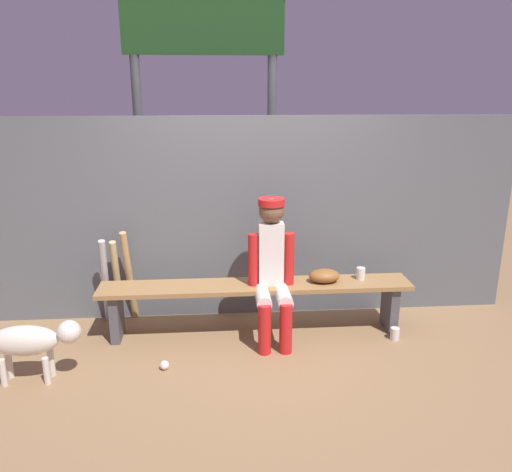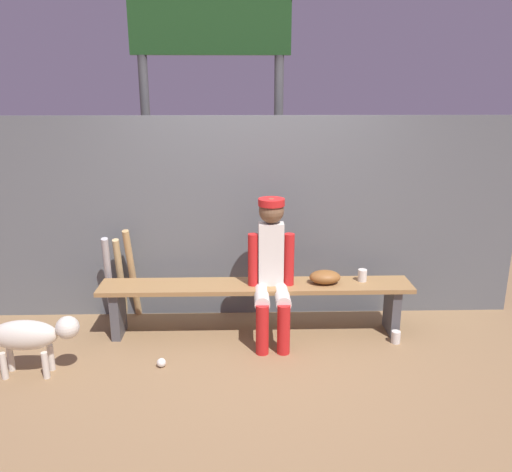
{
  "view_description": "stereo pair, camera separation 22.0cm",
  "coord_description": "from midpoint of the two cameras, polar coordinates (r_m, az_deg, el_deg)",
  "views": [
    {
      "loc": [
        -0.33,
        -4.27,
        2.18
      ],
      "look_at": [
        0.0,
        0.0,
        0.93
      ],
      "focal_mm": 35.79,
      "sensor_mm": 36.0,
      "label": 1
    },
    {
      "loc": [
        -0.12,
        -4.28,
        2.18
      ],
      "look_at": [
        0.0,
        0.0,
        0.93
      ],
      "focal_mm": 35.79,
      "sensor_mm": 36.0,
      "label": 2
    }
  ],
  "objects": [
    {
      "name": "ground_plane",
      "position": [
        4.8,
        1.33,
        -10.75
      ],
      "size": [
        30.0,
        30.0,
        0.0
      ],
      "primitive_type": "plane",
      "color": "olive"
    },
    {
      "name": "chainlink_fence",
      "position": [
        4.89,
        1.15,
        1.91
      ],
      "size": [
        5.09,
        0.03,
        1.94
      ],
      "primitive_type": "cube",
      "color": "#595E63",
      "rests_on": "ground_plane"
    },
    {
      "name": "dugout_bench",
      "position": [
        4.64,
        1.37,
        -6.55
      ],
      "size": [
        2.81,
        0.36,
        0.48
      ],
      "color": "olive",
      "rests_on": "ground_plane"
    },
    {
      "name": "player_seated",
      "position": [
        4.44,
        3.18,
        -3.41
      ],
      "size": [
        0.41,
        0.55,
        1.27
      ],
      "color": "silver",
      "rests_on": "ground_plane"
    },
    {
      "name": "baseball_glove",
      "position": [
        4.65,
        9.06,
        -4.56
      ],
      "size": [
        0.28,
        0.2,
        0.12
      ],
      "primitive_type": "ellipsoid",
      "color": "brown",
      "rests_on": "dugout_bench"
    },
    {
      "name": "bat_wood_tan",
      "position": [
        5.02,
        -12.44,
        -4.16
      ],
      "size": [
        0.1,
        0.27,
        0.92
      ],
      "primitive_type": "cylinder",
      "rotation": [
        0.21,
        0.0,
        -0.14
      ],
      "color": "tan",
      "rests_on": "ground_plane"
    },
    {
      "name": "bat_wood_natural",
      "position": [
        5.08,
        -13.7,
        -4.55
      ],
      "size": [
        0.07,
        0.25,
        0.83
      ],
      "primitive_type": "cylinder",
      "rotation": [
        0.23,
        0.0,
        0.03
      ],
      "color": "tan",
      "rests_on": "ground_plane"
    },
    {
      "name": "bat_aluminum_silver",
      "position": [
        5.04,
        -14.94,
        -4.64
      ],
      "size": [
        0.11,
        0.27,
        0.87
      ],
      "primitive_type": "cylinder",
      "rotation": [
        0.23,
        0.0,
        0.2
      ],
      "color": "#B7B7BC",
      "rests_on": "ground_plane"
    },
    {
      "name": "baseball",
      "position": [
        4.31,
        -9.06,
        -13.82
      ],
      "size": [
        0.07,
        0.07,
        0.07
      ],
      "primitive_type": "sphere",
      "color": "white",
      "rests_on": "ground_plane"
    },
    {
      "name": "cup_on_ground",
      "position": [
        4.8,
        16.65,
        -10.78
      ],
      "size": [
        0.08,
        0.08,
        0.11
      ],
      "primitive_type": "cylinder",
      "color": "silver",
      "rests_on": "ground_plane"
    },
    {
      "name": "cup_on_bench",
      "position": [
        4.77,
        13.1,
        -4.32
      ],
      "size": [
        0.08,
        0.08,
        0.11
      ],
      "primitive_type": "cylinder",
      "color": "silver",
      "rests_on": "dugout_bench"
    },
    {
      "name": "scoreboard",
      "position": [
        5.66,
        -3.21,
        18.63
      ],
      "size": [
        1.95,
        0.27,
        3.51
      ],
      "color": "#3F3F42",
      "rests_on": "ground_plane"
    },
    {
      "name": "dog",
      "position": [
        4.34,
        -22.46,
        -10.26
      ],
      "size": [
        0.84,
        0.2,
        0.49
      ],
      "color": "beige",
      "rests_on": "ground_plane"
    }
  ]
}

